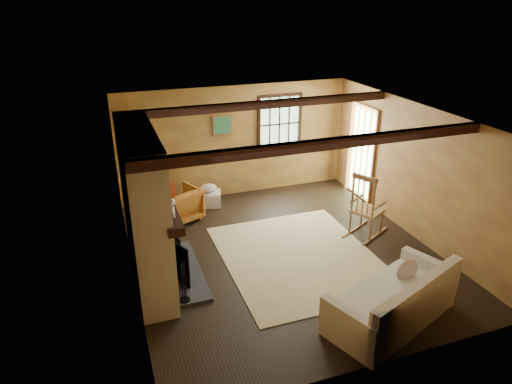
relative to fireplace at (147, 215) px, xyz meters
name	(u,v)px	position (x,y,z in m)	size (l,w,h in m)	color
ground	(284,253)	(2.23, 0.00, -1.10)	(5.50, 5.50, 0.00)	black
room_envelope	(292,158)	(2.45, 0.26, 0.53)	(5.02, 5.52, 2.44)	#AE8A3D
fireplace	(147,215)	(0.00, 0.00, 0.00)	(1.02, 2.30, 2.40)	brown
rug	(299,257)	(2.43, -0.20, -1.10)	(2.50, 3.00, 0.01)	beige
rocking_chair	(366,209)	(3.90, 0.13, -0.58)	(1.00, 0.83, 1.23)	#A17E4E
sofa	(395,304)	(2.96, -2.13, -0.82)	(2.14, 1.52, 0.79)	beige
firewood_pile	(157,206)	(0.41, 2.39, -0.99)	(0.60, 0.11, 0.22)	brown
laundry_basket	(209,199)	(1.49, 2.33, -0.95)	(0.50, 0.38, 0.30)	silver
basket_pillow	(208,188)	(1.49, 2.33, -0.71)	(0.36, 0.28, 0.18)	beige
armchair	(180,204)	(0.80, 1.88, -0.77)	(0.70, 0.72, 0.66)	#BF6026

